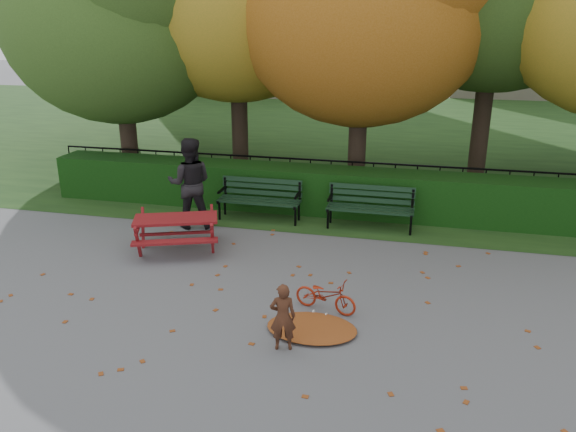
% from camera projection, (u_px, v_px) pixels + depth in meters
% --- Properties ---
extents(ground, '(90.00, 90.00, 0.00)m').
position_uv_depth(ground, '(276.00, 303.00, 8.72)').
color(ground, slate).
rests_on(ground, ground).
extents(grass_strip, '(90.00, 90.00, 0.00)m').
position_uv_depth(grass_strip, '(366.00, 133.00, 21.57)').
color(grass_strip, '#193414').
rests_on(grass_strip, ground).
extents(hedge, '(13.00, 0.90, 1.00)m').
position_uv_depth(hedge, '(325.00, 191.00, 12.68)').
color(hedge, black).
rests_on(hedge, ground).
extents(iron_fence, '(14.00, 0.04, 1.02)m').
position_uv_depth(iron_fence, '(331.00, 180.00, 13.40)').
color(iron_fence, black).
rests_on(iron_fence, ground).
extents(tree_a, '(5.88, 5.60, 7.48)m').
position_uv_depth(tree_a, '(123.00, 3.00, 13.45)').
color(tree_a, black).
rests_on(tree_a, ground).
extents(bench_left, '(1.80, 0.57, 0.88)m').
position_uv_depth(bench_left, '(260.00, 196.00, 12.22)').
color(bench_left, black).
rests_on(bench_left, ground).
extents(bench_right, '(1.80, 0.57, 0.88)m').
position_uv_depth(bench_right, '(371.00, 204.00, 11.70)').
color(bench_right, black).
rests_on(bench_right, ground).
extents(picnic_table, '(1.88, 1.70, 0.75)m').
position_uv_depth(picnic_table, '(176.00, 225.00, 10.54)').
color(picnic_table, maroon).
rests_on(picnic_table, ground).
extents(leaf_pile, '(1.53, 1.30, 0.09)m').
position_uv_depth(leaf_pile, '(312.00, 328.00, 7.94)').
color(leaf_pile, maroon).
rests_on(leaf_pile, ground).
extents(leaf_scatter, '(9.00, 5.70, 0.01)m').
position_uv_depth(leaf_scatter, '(280.00, 294.00, 8.99)').
color(leaf_scatter, maroon).
rests_on(leaf_scatter, ground).
extents(child, '(0.39, 0.30, 0.95)m').
position_uv_depth(child, '(283.00, 317.00, 7.37)').
color(child, '#462416').
rests_on(child, ground).
extents(adult, '(1.09, 0.95, 1.91)m').
position_uv_depth(adult, '(190.00, 183.00, 11.62)').
color(adult, black).
rests_on(adult, ground).
extents(bicycle, '(1.03, 0.58, 0.51)m').
position_uv_depth(bicycle, '(326.00, 295.00, 8.41)').
color(bicycle, '#99220E').
rests_on(bicycle, ground).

